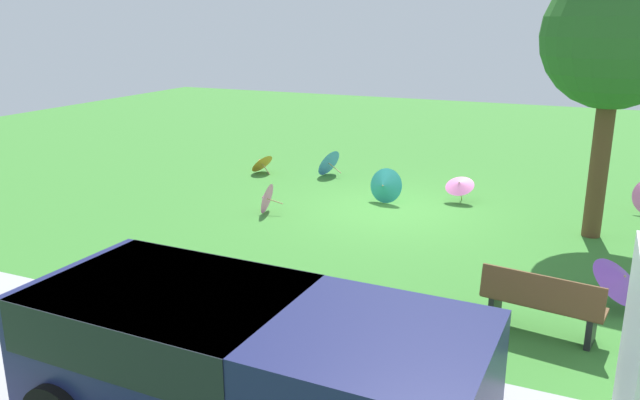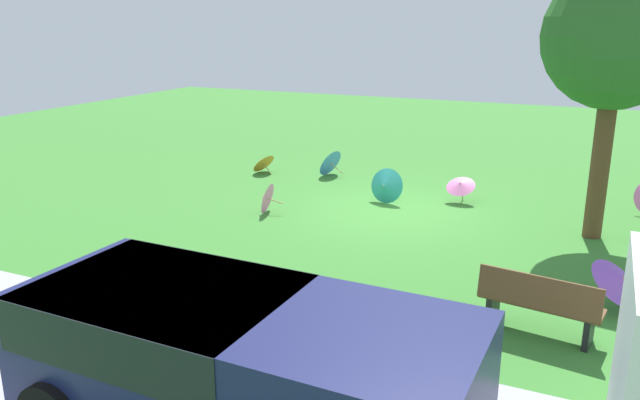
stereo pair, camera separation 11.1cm
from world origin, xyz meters
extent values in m
plane|color=#387A2D|center=(0.00, 0.00, 0.00)|extent=(40.00, 40.00, 0.00)
cube|color=#191E4C|center=(-1.17, 8.30, 0.85)|extent=(4.65, 2.01, 1.35)
cube|color=black|center=(-0.25, 8.28, 1.25)|extent=(2.62, 1.98, 0.55)
cylinder|color=black|center=(0.41, 7.31, 0.38)|extent=(0.77, 0.24, 0.76)
cylinder|color=black|center=(-2.80, 7.39, 0.38)|extent=(0.77, 0.24, 0.76)
cube|color=brown|center=(-3.61, 4.66, 0.45)|extent=(1.65, 0.68, 0.05)
cube|color=brown|center=(-3.58, 4.86, 0.68)|extent=(1.60, 0.35, 0.45)
cube|color=black|center=(-2.98, 4.56, 0.23)|extent=(0.14, 0.41, 0.45)
cube|color=black|center=(-4.24, 4.75, 0.23)|extent=(0.14, 0.41, 0.45)
cylinder|color=brown|center=(-4.11, 0.05, 1.52)|extent=(0.35, 0.35, 3.03)
sphere|color=#286023|center=(-4.11, 0.05, 3.83)|extent=(2.65, 2.65, 2.65)
cylinder|color=tan|center=(2.38, -2.32, 0.24)|extent=(0.42, 0.14, 0.24)
cone|color=#4C8CE5|center=(2.64, -2.39, 0.38)|extent=(0.67, 0.89, 0.76)
sphere|color=tan|center=(2.70, -2.41, 0.41)|extent=(0.06, 0.05, 0.05)
cylinder|color=tan|center=(4.25, -1.85, 0.14)|extent=(0.30, 0.10, 0.28)
cone|color=orange|center=(4.44, -1.90, 0.31)|extent=(0.71, 0.79, 0.59)
sphere|color=tan|center=(4.49, -1.91, 0.36)|extent=(0.06, 0.05, 0.05)
cylinder|color=tan|center=(2.28, 1.31, 0.28)|extent=(0.37, 0.08, 0.11)
cone|color=pink|center=(2.51, 1.34, 0.34)|extent=(0.37, 0.71, 0.69)
sphere|color=tan|center=(2.57, 1.35, 0.36)|extent=(0.05, 0.04, 0.04)
cylinder|color=tan|center=(-4.38, 3.37, 0.21)|extent=(0.33, 0.17, 0.43)
cone|color=purple|center=(-4.57, 3.46, 0.48)|extent=(1.04, 1.08, 0.65)
sphere|color=tan|center=(-4.62, 3.48, 0.55)|extent=(0.06, 0.05, 0.05)
cylinder|color=tan|center=(-1.23, -1.36, 0.20)|extent=(0.05, 0.23, 0.39)
cone|color=pink|center=(-1.21, -1.23, 0.44)|extent=(0.74, 0.72, 0.42)
sphere|color=tan|center=(-1.21, -1.20, 0.49)|extent=(0.04, 0.05, 0.05)
cylinder|color=tan|center=(0.32, -0.78, 0.35)|extent=(0.09, 0.43, 0.12)
cone|color=teal|center=(0.36, -0.48, 0.42)|extent=(0.86, 0.47, 0.83)
sphere|color=tan|center=(0.38, -0.40, 0.43)|extent=(0.04, 0.05, 0.04)
camera|label=1|loc=(-4.06, 13.05, 4.15)|focal=35.54mm
camera|label=2|loc=(-4.16, 13.00, 4.15)|focal=35.54mm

